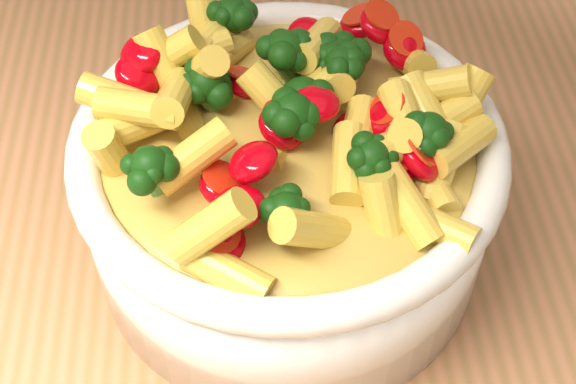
{
  "coord_description": "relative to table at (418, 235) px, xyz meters",
  "views": [
    {
      "loc": [
        -0.14,
        -0.39,
        1.32
      ],
      "look_at": [
        -0.11,
        -0.08,
        0.95
      ],
      "focal_mm": 50.0,
      "sensor_mm": 36.0,
      "label": 1
    }
  ],
  "objects": [
    {
      "name": "pasta_salad",
      "position": [
        -0.11,
        -0.08,
        0.22
      ],
      "size": [
        0.2,
        0.2,
        0.04
      ],
      "color": "#FCDE4F",
      "rests_on": "serving_bowl"
    },
    {
      "name": "table",
      "position": [
        0.0,
        0.0,
        0.0
      ],
      "size": [
        1.2,
        0.8,
        0.9
      ],
      "color": "#BB7850",
      "rests_on": "ground"
    },
    {
      "name": "serving_bowl",
      "position": [
        -0.11,
        -0.08,
        0.16
      ],
      "size": [
        0.25,
        0.25,
        0.11
      ],
      "color": "white",
      "rests_on": "table"
    }
  ]
}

